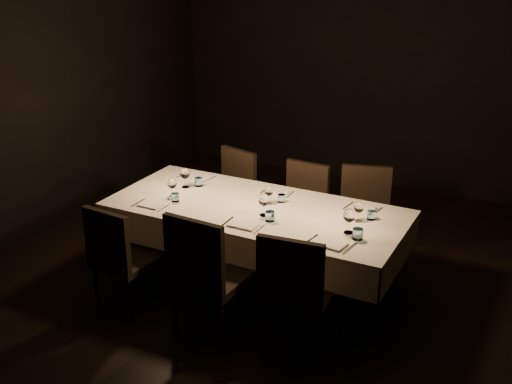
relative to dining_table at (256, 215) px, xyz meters
The scene contains 14 objects.
room 0.81m from the dining_table, ahead, with size 5.01×6.01×3.01m.
dining_table is the anchor object (origin of this frame).
chair_near_left 1.18m from the dining_table, 134.01° to the right, with size 0.48×0.48×0.92m.
place_setting_near_left 0.80m from the dining_table, 163.99° to the right, with size 0.30×0.39×0.17m.
chair_near_center 0.87m from the dining_table, 88.93° to the right, with size 0.53×0.53×1.04m.
place_setting_near_center 0.30m from the dining_table, 57.37° to the right, with size 0.34×0.41×0.19m.
chair_near_right 1.05m from the dining_table, 47.54° to the right, with size 0.53×0.53×1.00m.
place_setting_near_right 0.91m from the dining_table, 14.02° to the right, with size 0.37×0.42×0.20m.
chair_far_left 1.06m from the dining_table, 130.76° to the left, with size 0.54×0.54×0.92m.
place_setting_far_left 0.82m from the dining_table, 164.42° to the left, with size 0.35×0.41×0.19m.
chair_far_center 0.79m from the dining_table, 82.45° to the left, with size 0.46×0.46×0.91m.
place_setting_far_center 0.27m from the dining_table, 72.70° to the left, with size 0.30×0.39×0.16m.
chair_far_right 1.09m from the dining_table, 49.62° to the left, with size 0.56×0.56×0.95m.
place_setting_far_right 0.90m from the dining_table, 14.11° to the left, with size 0.31×0.39×0.17m.
Camera 1 is at (2.27, -4.43, 2.88)m, focal length 45.00 mm.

